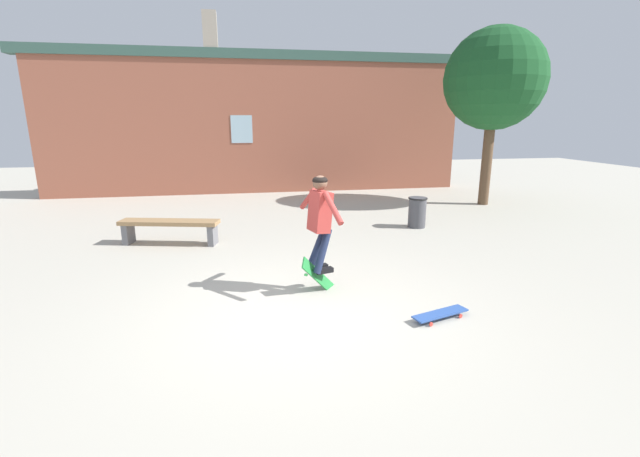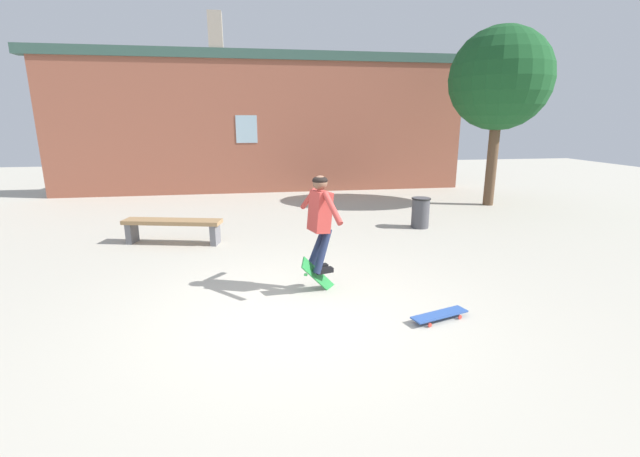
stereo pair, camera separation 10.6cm
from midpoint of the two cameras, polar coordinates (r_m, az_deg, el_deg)
name	(u,v)px [view 1 (the left image)]	position (r m, az deg, el deg)	size (l,w,h in m)	color
ground_plane	(299,312)	(5.79, -3.40, -11.08)	(40.00, 40.00, 0.00)	#B2AD9E
building_backdrop	(259,121)	(15.04, -8.37, 13.95)	(14.78, 0.52, 5.77)	#93513D
tree_right	(495,80)	(13.58, 22.03, 17.89)	(2.81, 2.81, 4.98)	brown
park_bench	(170,226)	(9.21, -19.73, 0.26)	(2.03, 0.86, 0.50)	#99754C
trash_bin	(417,211)	(10.31, 12.54, 2.23)	(0.45, 0.45, 0.71)	#47474C
skater	(320,216)	(6.13, -0.49, 1.74)	(0.44, 1.24, 1.42)	#B23833
skateboard_flipping	(320,278)	(6.38, -0.54, -6.57)	(0.60, 0.46, 0.74)	#237F38
skateboard_resting	(440,314)	(5.78, 15.24, -10.90)	(0.81, 0.42, 0.08)	#2D519E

